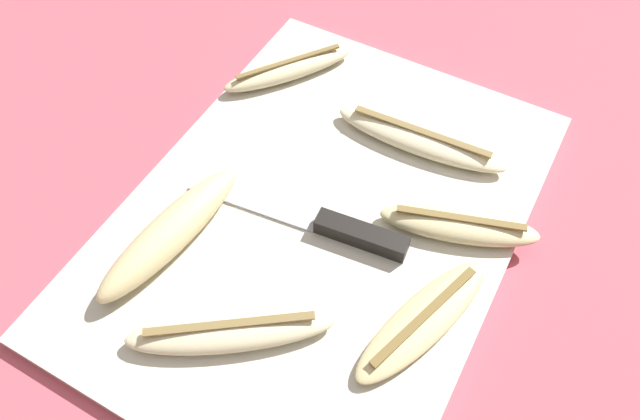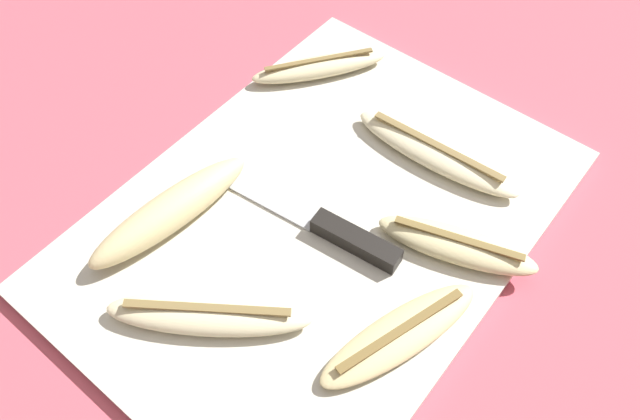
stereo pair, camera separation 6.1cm
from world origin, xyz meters
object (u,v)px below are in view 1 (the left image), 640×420
object	(u,v)px
banana_mellow_near	(423,320)
knife	(337,227)
banana_bright_far	(421,138)
banana_cream_curved	(289,69)
banana_ripe_center	(170,232)
banana_pale_long	(231,330)
banana_soft_right	(459,225)

from	to	relation	value
banana_mellow_near	knife	bearing A→B (deg)	66.10
banana_bright_far	banana_cream_curved	bearing A→B (deg)	81.97
knife	banana_cream_curved	world-z (taller)	banana_cream_curved
knife	banana_mellow_near	world-z (taller)	same
banana_cream_curved	banana_bright_far	bearing A→B (deg)	-98.03
banana_mellow_near	banana_ripe_center	bearing A→B (deg)	98.62
knife	banana_pale_long	size ratio (longest dim) A/B	1.34
knife	banana_cream_curved	bearing A→B (deg)	36.18
banana_cream_curved	banana_ripe_center	world-z (taller)	banana_ripe_center
banana_cream_curved	banana_soft_right	distance (m)	0.28
banana_pale_long	banana_bright_far	xyz separation A→B (m)	(0.28, -0.05, -0.00)
knife	banana_ripe_center	xyz separation A→B (m)	(-0.09, 0.13, 0.01)
banana_cream_curved	banana_ripe_center	xyz separation A→B (m)	(-0.25, -0.02, 0.01)
banana_soft_right	banana_cream_curved	bearing A→B (deg)	66.71
banana_pale_long	banana_soft_right	xyz separation A→B (m)	(0.20, -0.13, -0.00)
banana_soft_right	banana_ripe_center	size ratio (longest dim) A/B	0.85
banana_mellow_near	banana_cream_curved	xyz separation A→B (m)	(0.22, 0.26, 0.00)
banana_pale_long	banana_mellow_near	distance (m)	0.17
banana_pale_long	banana_soft_right	distance (m)	0.24
knife	banana_soft_right	distance (m)	0.12
banana_bright_far	banana_pale_long	bearing A→B (deg)	169.07
banana_mellow_near	banana_cream_curved	distance (m)	0.34
banana_pale_long	knife	bearing A→B (deg)	-11.65
banana_pale_long	banana_cream_curved	xyz separation A→B (m)	(0.31, 0.12, -0.00)
banana_bright_far	banana_ripe_center	distance (m)	0.28
banana_bright_far	banana_cream_curved	distance (m)	0.18
knife	banana_ripe_center	distance (m)	0.16
banana_cream_curved	banana_ripe_center	size ratio (longest dim) A/B	0.80
banana_pale_long	banana_bright_far	size ratio (longest dim) A/B	0.90
banana_ripe_center	banana_bright_far	bearing A→B (deg)	-34.59
knife	banana_pale_long	world-z (taller)	banana_pale_long
banana_pale_long	banana_soft_right	world-z (taller)	same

